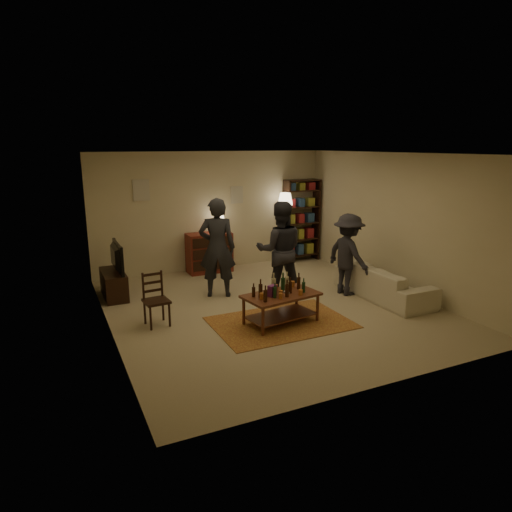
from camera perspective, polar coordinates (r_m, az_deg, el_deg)
floor at (r=8.23m, az=1.85°, el=-6.47°), size 6.00×6.00×0.00m
room_shell at (r=10.32m, az=-8.91°, el=7.87°), size 6.00×6.00×6.00m
rug at (r=7.57m, az=3.12°, el=-8.30°), size 2.20×1.50×0.01m
coffee_table at (r=7.42m, az=3.09°, el=-5.26°), size 1.30×0.84×0.84m
dining_chair at (r=7.53m, az=-12.50°, el=-5.07°), size 0.42×0.42×0.88m
tv_stand at (r=9.09m, az=-17.38°, el=-2.59°), size 0.40×1.00×1.06m
dresser at (r=10.43m, az=-5.82°, el=0.57°), size 1.00×0.50×1.36m
bookshelf at (r=11.39m, az=5.69°, el=4.56°), size 0.90×0.34×2.02m
floor_lamp at (r=10.95m, az=3.67°, el=6.53°), size 0.36×0.36×1.73m
sofa at (r=9.00m, az=15.66°, el=-3.16°), size 0.81×2.08×0.61m
person_left at (r=8.64m, az=-4.87°, el=1.02°), size 0.81×0.68×1.90m
person_right at (r=8.54m, az=2.99°, el=0.72°), size 1.09×0.98×1.84m
person_by_sofa at (r=8.93m, az=11.44°, el=0.17°), size 0.70×1.08×1.58m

